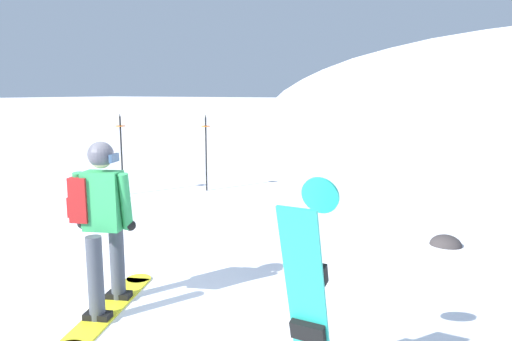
# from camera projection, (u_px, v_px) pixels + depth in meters

# --- Properties ---
(ground_plane) EXTENTS (300.00, 300.00, 0.00)m
(ground_plane) POSITION_uv_depth(u_px,v_px,m) (106.00, 319.00, 4.63)
(ground_plane) COLOR white
(snowboarder_main) EXTENTS (0.81, 1.75, 1.71)m
(snowboarder_main) POSITION_uv_depth(u_px,v_px,m) (101.00, 222.00, 4.69)
(snowboarder_main) COLOR yellow
(snowboarder_main) RESTS_ON ground
(spare_snowboard) EXTENTS (0.28, 0.49, 1.60)m
(spare_snowboard) POSITION_uv_depth(u_px,v_px,m) (309.00, 291.00, 3.33)
(spare_snowboard) COLOR #23B7A3
(spare_snowboard) RESTS_ON ground
(piste_marker_near) EXTENTS (0.20, 0.20, 1.69)m
(piste_marker_near) POSITION_uv_depth(u_px,v_px,m) (206.00, 147.00, 10.50)
(piste_marker_near) COLOR black
(piste_marker_near) RESTS_ON ground
(piste_marker_far) EXTENTS (0.20, 0.20, 1.73)m
(piste_marker_far) POSITION_uv_depth(u_px,v_px,m) (121.00, 149.00, 10.03)
(piste_marker_far) COLOR black
(piste_marker_far) RESTS_ON ground
(rock_dark) EXTENTS (0.45, 0.38, 0.31)m
(rock_dark) POSITION_uv_depth(u_px,v_px,m) (446.00, 245.00, 6.86)
(rock_dark) COLOR #383333
(rock_dark) RESTS_ON ground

